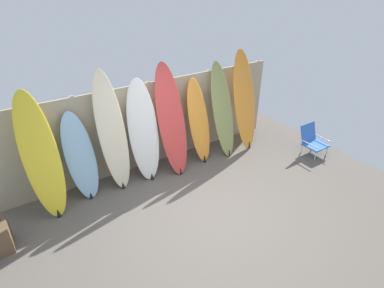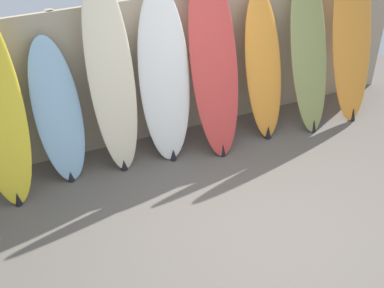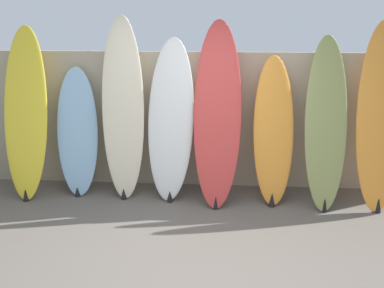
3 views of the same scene
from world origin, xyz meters
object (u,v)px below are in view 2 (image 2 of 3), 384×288
at_px(surfboard_cream_2, 111,77).
at_px(surfboard_olive_6, 309,50).
at_px(surfboard_white_3, 164,78).
at_px(surfboard_red_4, 214,63).
at_px(surfboard_orange_5, 263,67).
at_px(surfboard_orange_7, 352,35).
at_px(surfboard_skyblue_1, 58,113).

relative_size(surfboard_cream_2, surfboard_olive_6, 1.11).
bearing_deg(surfboard_white_3, surfboard_olive_6, -1.86).
xyz_separation_m(surfboard_red_4, surfboard_orange_5, (0.69, 0.05, -0.21)).
xyz_separation_m(surfboard_cream_2, surfboard_olive_6, (2.47, -0.08, -0.12)).
distance_m(surfboard_white_3, surfboard_olive_6, 1.87).
xyz_separation_m(surfboard_cream_2, surfboard_orange_7, (3.10, -0.07, -0.02)).
distance_m(surfboard_red_4, surfboard_orange_7, 1.93).
bearing_deg(surfboard_red_4, surfboard_skyblue_1, 175.75).
distance_m(surfboard_skyblue_1, surfboard_olive_6, 3.09).
xyz_separation_m(surfboard_orange_5, surfboard_olive_6, (0.61, -0.03, 0.12)).
xyz_separation_m(surfboard_olive_6, surfboard_orange_7, (0.63, 0.01, 0.09)).
height_order(surfboard_white_3, surfboard_olive_6, surfboard_olive_6).
height_order(surfboard_red_4, surfboard_orange_7, surfboard_orange_7).
bearing_deg(surfboard_orange_5, surfboard_cream_2, 178.27).
height_order(surfboard_cream_2, surfboard_orange_7, surfboard_cream_2).
bearing_deg(surfboard_cream_2, surfboard_olive_6, -1.97).
xyz_separation_m(surfboard_white_3, surfboard_orange_7, (2.50, -0.05, 0.10)).
bearing_deg(surfboard_olive_6, surfboard_skyblue_1, 177.92).
relative_size(surfboard_cream_2, surfboard_orange_5, 1.26).
bearing_deg(surfboard_red_4, surfboard_orange_5, 4.15).
height_order(surfboard_white_3, surfboard_orange_5, surfboard_white_3).
distance_m(surfboard_cream_2, surfboard_orange_7, 3.10).
bearing_deg(surfboard_orange_5, surfboard_white_3, 178.56).
height_order(surfboard_red_4, surfboard_orange_5, surfboard_red_4).
distance_m(surfboard_skyblue_1, surfboard_red_4, 1.81).
bearing_deg(surfboard_orange_7, surfboard_olive_6, -179.06).
bearing_deg(surfboard_orange_7, surfboard_orange_5, 179.14).
distance_m(surfboard_white_3, surfboard_orange_5, 1.27).
bearing_deg(surfboard_cream_2, surfboard_orange_7, -1.38).
bearing_deg(surfboard_skyblue_1, surfboard_orange_5, -1.92).
relative_size(surfboard_red_4, surfboard_orange_5, 1.23).
height_order(surfboard_skyblue_1, surfboard_orange_7, surfboard_orange_7).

